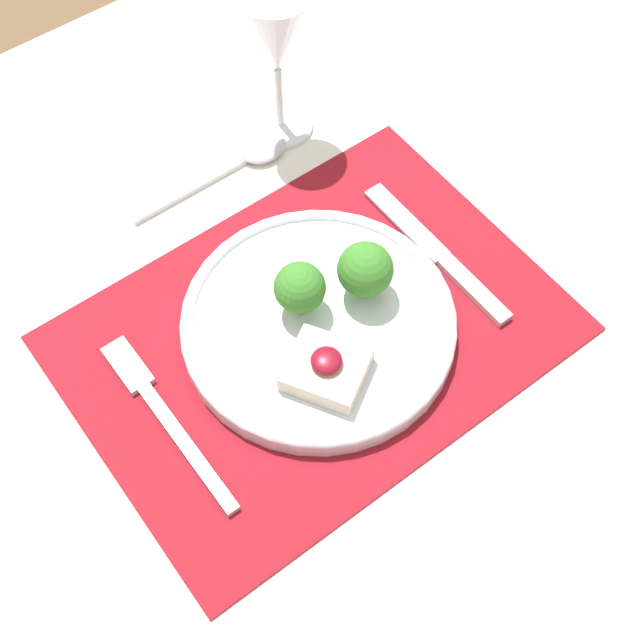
{
  "coord_description": "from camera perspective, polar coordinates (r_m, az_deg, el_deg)",
  "views": [
    {
      "loc": [
        -0.25,
        -0.34,
        1.47
      ],
      "look_at": [
        0.01,
        -0.0,
        0.79
      ],
      "focal_mm": 50.0,
      "sensor_mm": 36.0,
      "label": 1
    }
  ],
  "objects": [
    {
      "name": "dining_table",
      "position": [
        0.9,
        -0.36,
        -3.79
      ],
      "size": [
        1.46,
        1.02,
        0.77
      ],
      "color": "white",
      "rests_on": "ground_plane"
    },
    {
      "name": "knife",
      "position": [
        0.86,
        8.01,
        3.76
      ],
      "size": [
        0.02,
        0.2,
        0.01
      ],
      "rotation": [
        0.0,
        0.0,
        -0.01
      ],
      "color": "silver",
      "rests_on": "placemat"
    },
    {
      "name": "fork",
      "position": [
        0.79,
        -10.17,
        -5.72
      ],
      "size": [
        0.02,
        0.2,
        0.01
      ],
      "rotation": [
        0.0,
        0.0,
        0.01
      ],
      "color": "silver",
      "rests_on": "placemat"
    },
    {
      "name": "wine_glass_near",
      "position": [
        0.89,
        -2.83,
        17.54
      ],
      "size": [
        0.07,
        0.07,
        0.17
      ],
      "color": "white",
      "rests_on": "dining_table"
    },
    {
      "name": "dinner_plate",
      "position": [
        0.8,
        0.12,
        -0.08
      ],
      "size": [
        0.25,
        0.25,
        0.08
      ],
      "color": "silver",
      "rests_on": "placemat"
    },
    {
      "name": "ground_plane",
      "position": [
        1.53,
        -0.22,
        -15.65
      ],
      "size": [
        8.0,
        8.0,
        0.0
      ],
      "primitive_type": "plane",
      "color": "brown"
    },
    {
      "name": "spoon",
      "position": [
        0.94,
        -4.69,
        10.46
      ],
      "size": [
        0.18,
        0.04,
        0.02
      ],
      "rotation": [
        0.0,
        0.0,
        0.04
      ],
      "color": "silver",
      "rests_on": "dining_table"
    },
    {
      "name": "placemat",
      "position": [
        0.82,
        -0.39,
        -0.86
      ],
      "size": [
        0.44,
        0.32,
        0.0
      ],
      "primitive_type": "cube",
      "color": "maroon",
      "rests_on": "dining_table"
    }
  ]
}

